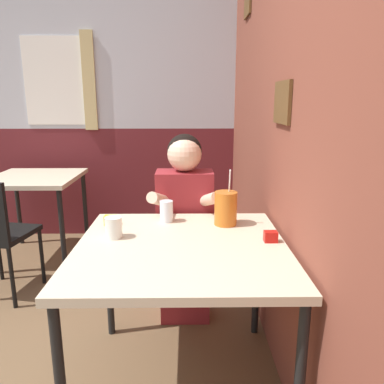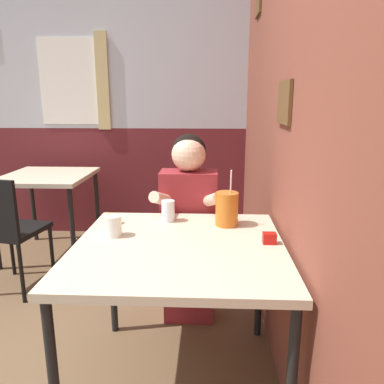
# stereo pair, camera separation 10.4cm
# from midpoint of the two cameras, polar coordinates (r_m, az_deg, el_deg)

# --- Properties ---
(brick_wall_right) EXTENTS (0.08, 4.60, 2.70)m
(brick_wall_right) POSITION_cam_midpoint_polar(r_m,az_deg,el_deg) (2.50, 13.23, 12.93)
(brick_wall_right) COLOR brown
(brick_wall_right) RESTS_ON ground_plane
(back_wall) EXTENTS (5.92, 0.09, 2.70)m
(back_wall) POSITION_cam_midpoint_polar(r_m,az_deg,el_deg) (3.93, -13.29, 13.20)
(back_wall) COLOR silver
(back_wall) RESTS_ON ground_plane
(main_table) EXTENTS (0.95, 0.94, 0.74)m
(main_table) POSITION_cam_midpoint_polar(r_m,az_deg,el_deg) (1.73, -0.22, -9.93)
(main_table) COLOR beige
(main_table) RESTS_ON ground_plane
(background_table) EXTENTS (0.73, 0.76, 0.74)m
(background_table) POSITION_cam_midpoint_polar(r_m,az_deg,el_deg) (3.51, -20.33, 1.15)
(background_table) COLOR beige
(background_table) RESTS_ON ground_plane
(chair_near_window) EXTENTS (0.47, 0.47, 0.87)m
(chair_near_window) POSITION_cam_midpoint_polar(r_m,az_deg,el_deg) (2.93, -25.77, -4.66)
(chair_near_window) COLOR black
(chair_near_window) RESTS_ON ground_plane
(person_seated) EXTENTS (0.42, 0.40, 1.18)m
(person_seated) POSITION_cam_midpoint_polar(r_m,az_deg,el_deg) (2.31, 0.79, -5.15)
(person_seated) COLOR maroon
(person_seated) RESTS_ON ground_plane
(cocktail_pitcher) EXTENTS (0.12, 0.12, 0.29)m
(cocktail_pitcher) POSITION_cam_midpoint_polar(r_m,az_deg,el_deg) (1.94, 6.86, -2.58)
(cocktail_pitcher) COLOR #C6661E
(cocktail_pitcher) RESTS_ON main_table
(glass_near_pitcher) EXTENTS (0.07, 0.07, 0.11)m
(glass_near_pitcher) POSITION_cam_midpoint_polar(r_m,az_deg,el_deg) (2.00, -2.18, -2.91)
(glass_near_pitcher) COLOR silver
(glass_near_pitcher) RESTS_ON main_table
(glass_center) EXTENTS (0.08, 0.08, 0.10)m
(glass_center) POSITION_cam_midpoint_polar(r_m,az_deg,el_deg) (1.81, -10.30, -5.13)
(glass_center) COLOR silver
(glass_center) RESTS_ON main_table
(condiment_ketchup) EXTENTS (0.06, 0.04, 0.05)m
(condiment_ketchup) POSITION_cam_midpoint_polar(r_m,az_deg,el_deg) (1.75, 13.40, -6.89)
(condiment_ketchup) COLOR #B7140F
(condiment_ketchup) RESTS_ON main_table
(condiment_mustard) EXTENTS (0.06, 0.04, 0.05)m
(condiment_mustard) POSITION_cam_midpoint_polar(r_m,az_deg,el_deg) (2.00, -10.59, -4.05)
(condiment_mustard) COLOR yellow
(condiment_mustard) RESTS_ON main_table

